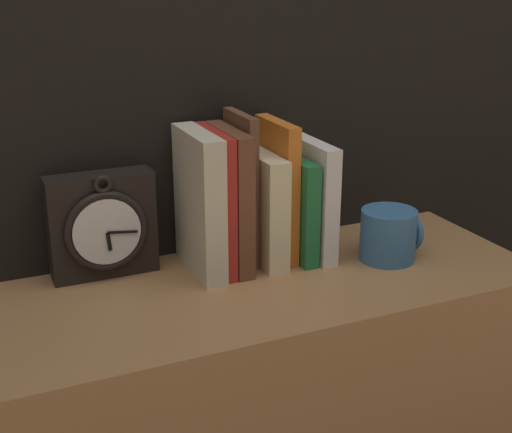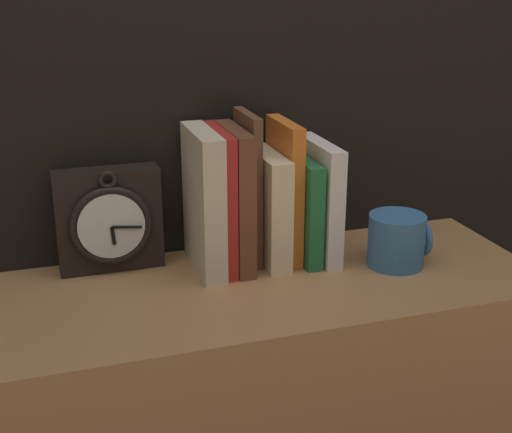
{
  "view_description": "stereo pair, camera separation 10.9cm",
  "coord_description": "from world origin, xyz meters",
  "px_view_note": "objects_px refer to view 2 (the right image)",
  "views": [
    {
      "loc": [
        -0.42,
        -0.94,
        1.25
      ],
      "look_at": [
        0.0,
        0.0,
        0.89
      ],
      "focal_mm": 50.0,
      "sensor_mm": 36.0,
      "label": 1
    },
    {
      "loc": [
        -0.32,
        -0.98,
        1.25
      ],
      "look_at": [
        0.0,
        0.0,
        0.89
      ],
      "focal_mm": 50.0,
      "sensor_mm": 36.0,
      "label": 2
    }
  ],
  "objects_px": {
    "clock": "(109,220)",
    "book_slot2_brown": "(235,198)",
    "book_slot4_cream": "(268,208)",
    "book_slot5_orange": "(284,190)",
    "book_slot7_white": "(319,199)",
    "book_slot0_cream": "(204,201)",
    "book_slot1_red": "(220,199)",
    "book_slot3_brown": "(248,188)",
    "mug": "(398,240)",
    "book_slot6_green": "(300,208)"
  },
  "relations": [
    {
      "from": "book_slot4_cream",
      "to": "book_slot2_brown",
      "type": "bearing_deg",
      "value": -179.34
    },
    {
      "from": "book_slot4_cream",
      "to": "book_slot3_brown",
      "type": "bearing_deg",
      "value": 151.33
    },
    {
      "from": "clock",
      "to": "mug",
      "type": "xyz_separation_m",
      "value": [
        0.46,
        -0.13,
        -0.04
      ]
    },
    {
      "from": "book_slot1_red",
      "to": "mug",
      "type": "xyz_separation_m",
      "value": [
        0.28,
        -0.09,
        -0.07
      ]
    },
    {
      "from": "book_slot7_white",
      "to": "book_slot0_cream",
      "type": "bearing_deg",
      "value": 179.58
    },
    {
      "from": "book_slot7_white",
      "to": "mug",
      "type": "bearing_deg",
      "value": -38.46
    },
    {
      "from": "book_slot3_brown",
      "to": "book_slot5_orange",
      "type": "relative_size",
      "value": 1.07
    },
    {
      "from": "book_slot7_white",
      "to": "book_slot1_red",
      "type": "bearing_deg",
      "value": 178.34
    },
    {
      "from": "book_slot2_brown",
      "to": "book_slot4_cream",
      "type": "xyz_separation_m",
      "value": [
        0.06,
        0.0,
        -0.02
      ]
    },
    {
      "from": "clock",
      "to": "mug",
      "type": "height_order",
      "value": "clock"
    },
    {
      "from": "clock",
      "to": "book_slot0_cream",
      "type": "distance_m",
      "value": 0.16
    },
    {
      "from": "book_slot2_brown",
      "to": "book_slot4_cream",
      "type": "height_order",
      "value": "book_slot2_brown"
    },
    {
      "from": "book_slot0_cream",
      "to": "book_slot7_white",
      "type": "height_order",
      "value": "book_slot0_cream"
    },
    {
      "from": "book_slot6_green",
      "to": "book_slot5_orange",
      "type": "bearing_deg",
      "value": 159.54
    },
    {
      "from": "book_slot3_brown",
      "to": "mug",
      "type": "relative_size",
      "value": 2.51
    },
    {
      "from": "clock",
      "to": "book_slot2_brown",
      "type": "distance_m",
      "value": 0.21
    },
    {
      "from": "book_slot0_cream",
      "to": "book_slot4_cream",
      "type": "height_order",
      "value": "book_slot0_cream"
    },
    {
      "from": "clock",
      "to": "book_slot0_cream",
      "type": "height_order",
      "value": "book_slot0_cream"
    },
    {
      "from": "book_slot0_cream",
      "to": "book_slot1_red",
      "type": "xyz_separation_m",
      "value": [
        0.03,
        0.0,
        -0.0
      ]
    },
    {
      "from": "book_slot5_orange",
      "to": "book_slot7_white",
      "type": "distance_m",
      "value": 0.06
    },
    {
      "from": "book_slot0_cream",
      "to": "book_slot5_orange",
      "type": "xyz_separation_m",
      "value": [
        0.14,
        0.01,
        0.0
      ]
    },
    {
      "from": "book_slot4_cream",
      "to": "book_slot6_green",
      "type": "bearing_deg",
      "value": -1.78
    },
    {
      "from": "clock",
      "to": "book_slot0_cream",
      "type": "relative_size",
      "value": 0.75
    },
    {
      "from": "book_slot3_brown",
      "to": "book_slot7_white",
      "type": "bearing_deg",
      "value": -9.94
    },
    {
      "from": "book_slot0_cream",
      "to": "book_slot1_red",
      "type": "relative_size",
      "value": 1.01
    },
    {
      "from": "book_slot5_orange",
      "to": "mug",
      "type": "relative_size",
      "value": 2.35
    },
    {
      "from": "book_slot0_cream",
      "to": "book_slot5_orange",
      "type": "distance_m",
      "value": 0.14
    },
    {
      "from": "book_slot2_brown",
      "to": "book_slot0_cream",
      "type": "bearing_deg",
      "value": -177.35
    },
    {
      "from": "book_slot2_brown",
      "to": "book_slot6_green",
      "type": "height_order",
      "value": "book_slot2_brown"
    },
    {
      "from": "clock",
      "to": "book_slot7_white",
      "type": "relative_size",
      "value": 0.88
    },
    {
      "from": "book_slot7_white",
      "to": "book_slot2_brown",
      "type": "bearing_deg",
      "value": 178.47
    },
    {
      "from": "clock",
      "to": "book_slot7_white",
      "type": "bearing_deg",
      "value": -7.83
    },
    {
      "from": "book_slot1_red",
      "to": "book_slot7_white",
      "type": "xyz_separation_m",
      "value": [
        0.17,
        -0.01,
        -0.02
      ]
    },
    {
      "from": "book_slot0_cream",
      "to": "mug",
      "type": "height_order",
      "value": "book_slot0_cream"
    },
    {
      "from": "mug",
      "to": "book_slot4_cream",
      "type": "bearing_deg",
      "value": 155.43
    },
    {
      "from": "book_slot4_cream",
      "to": "book_slot5_orange",
      "type": "distance_m",
      "value": 0.04
    },
    {
      "from": "book_slot1_red",
      "to": "mug",
      "type": "bearing_deg",
      "value": -17.96
    },
    {
      "from": "book_slot1_red",
      "to": "book_slot4_cream",
      "type": "distance_m",
      "value": 0.09
    },
    {
      "from": "book_slot3_brown",
      "to": "book_slot5_orange",
      "type": "bearing_deg",
      "value": -7.82
    },
    {
      "from": "book_slot2_brown",
      "to": "mug",
      "type": "relative_size",
      "value": 2.31
    },
    {
      "from": "book_slot6_green",
      "to": "mug",
      "type": "xyz_separation_m",
      "value": [
        0.14,
        -0.09,
        -0.04
      ]
    },
    {
      "from": "clock",
      "to": "book_slot2_brown",
      "type": "relative_size",
      "value": 0.76
    },
    {
      "from": "book_slot1_red",
      "to": "book_slot3_brown",
      "type": "relative_size",
      "value": 0.92
    },
    {
      "from": "book_slot2_brown",
      "to": "book_slot7_white",
      "type": "relative_size",
      "value": 1.16
    },
    {
      "from": "book_slot6_green",
      "to": "book_slot3_brown",
      "type": "bearing_deg",
      "value": 168.29
    },
    {
      "from": "book_slot4_cream",
      "to": "mug",
      "type": "xyz_separation_m",
      "value": [
        0.2,
        -0.09,
        -0.05
      ]
    },
    {
      "from": "book_slot0_cream",
      "to": "book_slot4_cream",
      "type": "relative_size",
      "value": 1.25
    },
    {
      "from": "book_slot4_cream",
      "to": "book_slot5_orange",
      "type": "bearing_deg",
      "value": 13.98
    },
    {
      "from": "book_slot0_cream",
      "to": "book_slot6_green",
      "type": "height_order",
      "value": "book_slot0_cream"
    },
    {
      "from": "book_slot0_cream",
      "to": "book_slot5_orange",
      "type": "height_order",
      "value": "book_slot5_orange"
    }
  ]
}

